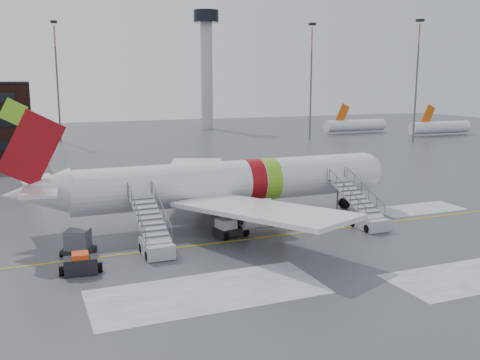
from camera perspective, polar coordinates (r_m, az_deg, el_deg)
name	(u,v)px	position (r m, az deg, el deg)	size (l,w,h in m)	color
ground	(238,237)	(43.42, -0.23, -6.06)	(260.00, 260.00, 0.00)	#494C4F
airliner	(222,183)	(47.55, -1.98, -0.36)	(35.03, 32.97, 11.18)	white
airstair_fwd	(364,215)	(47.33, 13.10, -3.61)	(2.05, 7.70, 3.48)	#ACAEB4
airstair_aft	(154,238)	(39.85, -9.16, -6.14)	(2.05, 7.70, 3.48)	#ABAEB3
pushback_tug	(229,228)	(43.28, -1.15, -5.19)	(2.90, 2.41, 1.52)	black
uld_container	(78,243)	(40.69, -16.89, -6.42)	(2.70, 2.39, 1.82)	black
baggage_tractor	(81,265)	(36.70, -16.64, -8.68)	(2.77, 1.41, 1.41)	black
control_tower	(207,56)	(141.28, -3.59, 13.10)	(6.40, 6.40, 30.00)	#B2B5BA
light_mast_far_ne	(311,74)	(115.92, 7.60, 11.16)	(1.20, 1.20, 24.25)	#595B60
light_mast_far_n	(57,74)	(116.80, -18.95, 10.68)	(1.20, 1.20, 24.25)	#595B60
light_mast_far_e	(417,73)	(113.67, 18.36, 10.74)	(1.20, 1.20, 24.25)	#595B60
distant_aircraft	(382,135)	(129.54, 14.92, 4.69)	(35.00, 18.00, 8.00)	#D8590C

